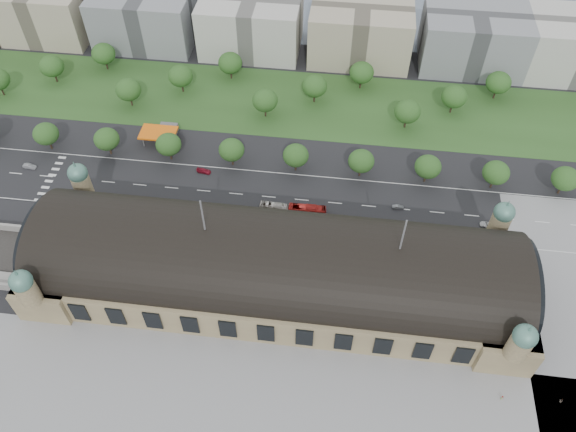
# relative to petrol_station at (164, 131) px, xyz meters

# --- Properties ---
(ground) EXTENTS (900.00, 900.00, 0.00)m
(ground) POSITION_rel_petrol_station_xyz_m (53.91, -65.28, -2.95)
(ground) COLOR black
(ground) RESTS_ON ground
(station) EXTENTS (150.00, 48.40, 44.30)m
(station) POSITION_rel_petrol_station_xyz_m (53.91, -65.28, 7.33)
(station) COLOR tan
(station) RESTS_ON ground
(plaza_south) EXTENTS (190.00, 48.00, 0.12)m
(plaza_south) POSITION_rel_petrol_station_xyz_m (63.91, -109.28, -2.95)
(plaza_south) COLOR gray
(plaza_south) RESTS_ON ground
(road_slab) EXTENTS (260.00, 26.00, 0.10)m
(road_slab) POSITION_rel_petrol_station_xyz_m (33.91, -27.28, -2.95)
(road_slab) COLOR black
(road_slab) RESTS_ON ground
(grass_belt) EXTENTS (300.00, 45.00, 0.10)m
(grass_belt) POSITION_rel_petrol_station_xyz_m (38.91, 27.72, -2.95)
(grass_belt) COLOR #284A1D
(grass_belt) RESTS_ON ground
(petrol_station) EXTENTS (14.00, 13.00, 5.05)m
(petrol_station) POSITION_rel_petrol_station_xyz_m (0.00, 0.00, 0.00)
(petrol_station) COLOR orange
(petrol_station) RESTS_ON ground
(office_1) EXTENTS (45.00, 32.00, 24.00)m
(office_1) POSITION_rel_petrol_station_xyz_m (-76.09, 67.72, 9.05)
(office_1) COLOR tan
(office_1) RESTS_ON ground
(office_2) EXTENTS (45.00, 32.00, 24.00)m
(office_2) POSITION_rel_petrol_station_xyz_m (-26.09, 67.72, 9.05)
(office_2) COLOR gray
(office_2) RESTS_ON ground
(office_3) EXTENTS (45.00, 32.00, 24.00)m
(office_3) POSITION_rel_petrol_station_xyz_m (23.91, 67.72, 9.05)
(office_3) COLOR #B3B1AA
(office_3) RESTS_ON ground
(office_4) EXTENTS (45.00, 32.00, 24.00)m
(office_4) POSITION_rel_petrol_station_xyz_m (73.91, 67.72, 9.05)
(office_4) COLOR tan
(office_4) RESTS_ON ground
(office_5) EXTENTS (45.00, 32.00, 24.00)m
(office_5) POSITION_rel_petrol_station_xyz_m (123.91, 67.72, 9.05)
(office_5) COLOR gray
(office_5) RESTS_ON ground
(tree_row_1) EXTENTS (9.60, 9.60, 11.52)m
(tree_row_1) POSITION_rel_petrol_station_xyz_m (-42.09, -12.28, 4.48)
(tree_row_1) COLOR #2D2116
(tree_row_1) RESTS_ON ground
(tree_row_2) EXTENTS (9.60, 9.60, 11.52)m
(tree_row_2) POSITION_rel_petrol_station_xyz_m (-18.09, -12.28, 4.48)
(tree_row_2) COLOR #2D2116
(tree_row_2) RESTS_ON ground
(tree_row_3) EXTENTS (9.60, 9.60, 11.52)m
(tree_row_3) POSITION_rel_petrol_station_xyz_m (5.91, -12.28, 4.48)
(tree_row_3) COLOR #2D2116
(tree_row_3) RESTS_ON ground
(tree_row_4) EXTENTS (9.60, 9.60, 11.52)m
(tree_row_4) POSITION_rel_petrol_station_xyz_m (29.91, -12.28, 4.48)
(tree_row_4) COLOR #2D2116
(tree_row_4) RESTS_ON ground
(tree_row_5) EXTENTS (9.60, 9.60, 11.52)m
(tree_row_5) POSITION_rel_petrol_station_xyz_m (53.91, -12.28, 4.48)
(tree_row_5) COLOR #2D2116
(tree_row_5) RESTS_ON ground
(tree_row_6) EXTENTS (9.60, 9.60, 11.52)m
(tree_row_6) POSITION_rel_petrol_station_xyz_m (77.91, -12.28, 4.48)
(tree_row_6) COLOR #2D2116
(tree_row_6) RESTS_ON ground
(tree_row_7) EXTENTS (9.60, 9.60, 11.52)m
(tree_row_7) POSITION_rel_petrol_station_xyz_m (101.91, -12.28, 4.48)
(tree_row_7) COLOR #2D2116
(tree_row_7) RESTS_ON ground
(tree_row_8) EXTENTS (9.60, 9.60, 11.52)m
(tree_row_8) POSITION_rel_petrol_station_xyz_m (125.91, -12.28, 4.48)
(tree_row_8) COLOR #2D2116
(tree_row_8) RESTS_ON ground
(tree_row_9) EXTENTS (9.60, 9.60, 11.52)m
(tree_row_9) POSITION_rel_petrol_station_xyz_m (149.91, -12.28, 4.48)
(tree_row_9) COLOR #2D2116
(tree_row_9) RESTS_ON ground
(tree_belt_1) EXTENTS (10.40, 10.40, 12.48)m
(tree_belt_1) POSITION_rel_petrol_station_xyz_m (-57.09, 29.72, 5.10)
(tree_belt_1) COLOR #2D2116
(tree_belt_1) RESTS_ON ground
(tree_belt_2) EXTENTS (10.40, 10.40, 12.48)m
(tree_belt_2) POSITION_rel_petrol_station_xyz_m (-38.09, 41.72, 5.10)
(tree_belt_2) COLOR #2D2116
(tree_belt_2) RESTS_ON ground
(tree_belt_3) EXTENTS (10.40, 10.40, 12.48)m
(tree_belt_3) POSITION_rel_petrol_station_xyz_m (-19.09, 17.72, 5.10)
(tree_belt_3) COLOR #2D2116
(tree_belt_3) RESTS_ON ground
(tree_belt_4) EXTENTS (10.40, 10.40, 12.48)m
(tree_belt_4) POSITION_rel_petrol_station_xyz_m (-0.09, 29.72, 5.10)
(tree_belt_4) COLOR #2D2116
(tree_belt_4) RESTS_ON ground
(tree_belt_5) EXTENTS (10.40, 10.40, 12.48)m
(tree_belt_5) POSITION_rel_petrol_station_xyz_m (18.91, 41.72, 5.10)
(tree_belt_5) COLOR #2D2116
(tree_belt_5) RESTS_ON ground
(tree_belt_6) EXTENTS (10.40, 10.40, 12.48)m
(tree_belt_6) POSITION_rel_petrol_station_xyz_m (37.91, 17.72, 5.10)
(tree_belt_6) COLOR #2D2116
(tree_belt_6) RESTS_ON ground
(tree_belt_7) EXTENTS (10.40, 10.40, 12.48)m
(tree_belt_7) POSITION_rel_petrol_station_xyz_m (56.91, 29.72, 5.10)
(tree_belt_7) COLOR #2D2116
(tree_belt_7) RESTS_ON ground
(tree_belt_8) EXTENTS (10.40, 10.40, 12.48)m
(tree_belt_8) POSITION_rel_petrol_station_xyz_m (75.91, 41.72, 5.10)
(tree_belt_8) COLOR #2D2116
(tree_belt_8) RESTS_ON ground
(tree_belt_9) EXTENTS (10.40, 10.40, 12.48)m
(tree_belt_9) POSITION_rel_petrol_station_xyz_m (94.91, 17.72, 5.10)
(tree_belt_9) COLOR #2D2116
(tree_belt_9) RESTS_ON ground
(tree_belt_10) EXTENTS (10.40, 10.40, 12.48)m
(tree_belt_10) POSITION_rel_petrol_station_xyz_m (113.91, 29.72, 5.10)
(tree_belt_10) COLOR #2D2116
(tree_belt_10) RESTS_ON ground
(tree_belt_11) EXTENTS (10.40, 10.40, 12.48)m
(tree_belt_11) POSITION_rel_petrol_station_xyz_m (132.91, 41.72, 5.10)
(tree_belt_11) COLOR #2D2116
(tree_belt_11) RESTS_ON ground
(traffic_car_1) EXTENTS (5.16, 2.24, 1.65)m
(traffic_car_1) POSITION_rel_petrol_station_xyz_m (-45.97, -23.73, -2.12)
(traffic_car_1) COLOR gray
(traffic_car_1) RESTS_ON ground
(traffic_car_3) EXTENTS (5.57, 2.87, 1.54)m
(traffic_car_3) POSITION_rel_petrol_station_xyz_m (19.91, -17.89, -2.18)
(traffic_car_3) COLOR maroon
(traffic_car_3) RESTS_ON ground
(traffic_car_5) EXTENTS (4.12, 1.66, 1.33)m
(traffic_car_5) POSITION_rel_petrol_station_xyz_m (92.16, -27.03, -2.28)
(traffic_car_5) COLOR slate
(traffic_car_5) RESTS_ON ground
(traffic_car_6) EXTENTS (5.26, 2.58, 1.44)m
(traffic_car_6) POSITION_rel_petrol_station_xyz_m (122.71, -31.39, -2.23)
(traffic_car_6) COLOR silver
(traffic_car_6) RESTS_ON ground
(parked_car_0) EXTENTS (4.69, 3.08, 1.46)m
(parked_car_0) POSITION_rel_petrol_station_xyz_m (-26.09, -41.42, -2.22)
(parked_car_0) COLOR black
(parked_car_0) RESTS_ON ground
(parked_car_1) EXTENTS (5.97, 5.01, 1.52)m
(parked_car_1) POSITION_rel_petrol_station_xyz_m (6.62, -43.19, -2.19)
(parked_car_1) COLOR maroon
(parked_car_1) RESTS_ON ground
(parked_car_2) EXTENTS (5.78, 4.44, 1.56)m
(parked_car_2) POSITION_rel_petrol_station_xyz_m (-14.23, -44.28, -2.17)
(parked_car_2) COLOR navy
(parked_car_2) RESTS_ON ground
(parked_car_3) EXTENTS (4.14, 3.40, 1.33)m
(parked_car_3) POSITION_rel_petrol_station_xyz_m (5.76, -44.28, -2.28)
(parked_car_3) COLOR slate
(parked_car_3) RESTS_ON ground
(parked_car_4) EXTENTS (4.74, 3.40, 1.48)m
(parked_car_4) POSITION_rel_petrol_station_xyz_m (1.49, -40.28, -2.21)
(parked_car_4) COLOR silver
(parked_car_4) RESTS_ON ground
(parked_car_5) EXTENTS (5.75, 4.50, 1.45)m
(parked_car_5) POSITION_rel_petrol_station_xyz_m (35.91, -44.28, -2.22)
(parked_car_5) COLOR gray
(parked_car_5) RESTS_ON ground
(parked_car_6) EXTENTS (5.12, 3.46, 1.38)m
(parked_car_6) POSITION_rel_petrol_station_xyz_m (27.32, -40.28, -2.26)
(parked_car_6) COLOR black
(parked_car_6) RESTS_ON ground
(bus_west) EXTENTS (13.33, 3.30, 3.70)m
(bus_west) POSITION_rel_petrol_station_xyz_m (60.45, -33.51, -1.10)
(bus_west) COLOR red
(bus_west) RESTS_ON ground
(bus_mid) EXTENTS (11.11, 3.20, 3.06)m
(bus_mid) POSITION_rel_petrol_station_xyz_m (49.08, -33.28, -1.42)
(bus_mid) COLOR beige
(bus_mid) RESTS_ON ground
(bus_east) EXTENTS (12.71, 4.00, 3.48)m
(bus_east) POSITION_rel_petrol_station_xyz_m (77.90, -38.28, -1.21)
(bus_east) COLOR silver
(bus_east) RESTS_ON ground
(pedestrian_0) EXTENTS (0.92, 0.68, 1.69)m
(pedestrian_0) POSITION_rel_petrol_station_xyz_m (120.05, -93.84, -2.10)
(pedestrian_0) COLOR gray
(pedestrian_0) RESTS_ON ground
(pedestrian_2) EXTENTS (1.04, 1.09, 1.97)m
(pedestrian_2) POSITION_rel_petrol_station_xyz_m (135.78, -92.73, -1.97)
(pedestrian_2) COLOR gray
(pedestrian_2) RESTS_ON ground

